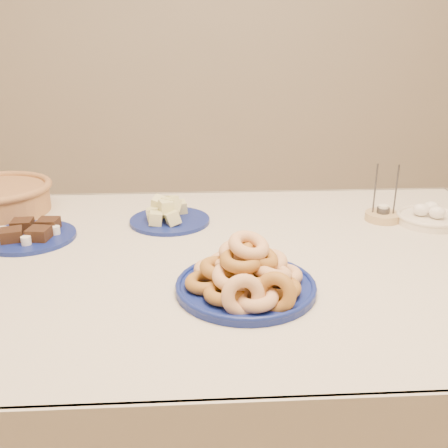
{
  "coord_description": "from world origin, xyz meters",
  "views": [
    {
      "loc": [
        -0.06,
        -1.16,
        1.26
      ],
      "look_at": [
        0.0,
        -0.05,
        0.85
      ],
      "focal_mm": 40.0,
      "sensor_mm": 36.0,
      "label": 1
    }
  ],
  "objects_px": {
    "candle_holder": "(383,215)",
    "donut_platter": "(247,277)",
    "brownie_plate": "(30,234)",
    "egg_bowl": "(429,217)",
    "dining_table": "(223,291)",
    "melon_plate": "(168,215)"
  },
  "relations": [
    {
      "from": "candle_holder",
      "to": "donut_platter",
      "type": "bearing_deg",
      "value": -136.59
    },
    {
      "from": "brownie_plate",
      "to": "egg_bowl",
      "type": "relative_size",
      "value": 1.2
    },
    {
      "from": "brownie_plate",
      "to": "dining_table",
      "type": "bearing_deg",
      "value": -14.11
    },
    {
      "from": "donut_platter",
      "to": "egg_bowl",
      "type": "height_order",
      "value": "donut_platter"
    },
    {
      "from": "dining_table",
      "to": "donut_platter",
      "type": "height_order",
      "value": "donut_platter"
    },
    {
      "from": "melon_plate",
      "to": "egg_bowl",
      "type": "xyz_separation_m",
      "value": [
        0.77,
        -0.05,
        -0.0
      ]
    },
    {
      "from": "melon_plate",
      "to": "brownie_plate",
      "type": "relative_size",
      "value": 1.04
    },
    {
      "from": "donut_platter",
      "to": "egg_bowl",
      "type": "xyz_separation_m",
      "value": [
        0.58,
        0.4,
        -0.02
      ]
    },
    {
      "from": "donut_platter",
      "to": "melon_plate",
      "type": "distance_m",
      "value": 0.49
    },
    {
      "from": "dining_table",
      "to": "candle_holder",
      "type": "bearing_deg",
      "value": 24.4
    },
    {
      "from": "egg_bowl",
      "to": "melon_plate",
      "type": "bearing_deg",
      "value": 176.07
    },
    {
      "from": "candle_holder",
      "to": "egg_bowl",
      "type": "bearing_deg",
      "value": -15.75
    },
    {
      "from": "egg_bowl",
      "to": "candle_holder",
      "type": "bearing_deg",
      "value": 164.25
    },
    {
      "from": "candle_holder",
      "to": "melon_plate",
      "type": "bearing_deg",
      "value": 178.45
    },
    {
      "from": "dining_table",
      "to": "melon_plate",
      "type": "xyz_separation_m",
      "value": [
        -0.15,
        0.24,
        0.13
      ]
    },
    {
      "from": "brownie_plate",
      "to": "candle_holder",
      "type": "xyz_separation_m",
      "value": [
        1.02,
        0.09,
        0.0
      ]
    },
    {
      "from": "candle_holder",
      "to": "egg_bowl",
      "type": "height_order",
      "value": "candle_holder"
    },
    {
      "from": "donut_platter",
      "to": "candle_holder",
      "type": "relative_size",
      "value": 1.79
    },
    {
      "from": "egg_bowl",
      "to": "brownie_plate",
      "type": "bearing_deg",
      "value": -177.09
    },
    {
      "from": "melon_plate",
      "to": "egg_bowl",
      "type": "height_order",
      "value": "melon_plate"
    },
    {
      "from": "egg_bowl",
      "to": "dining_table",
      "type": "bearing_deg",
      "value": -163.07
    },
    {
      "from": "dining_table",
      "to": "donut_platter",
      "type": "xyz_separation_m",
      "value": [
        0.04,
        -0.21,
        0.14
      ]
    }
  ]
}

